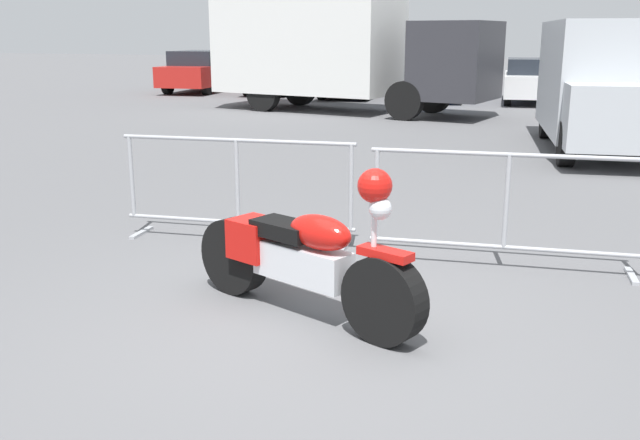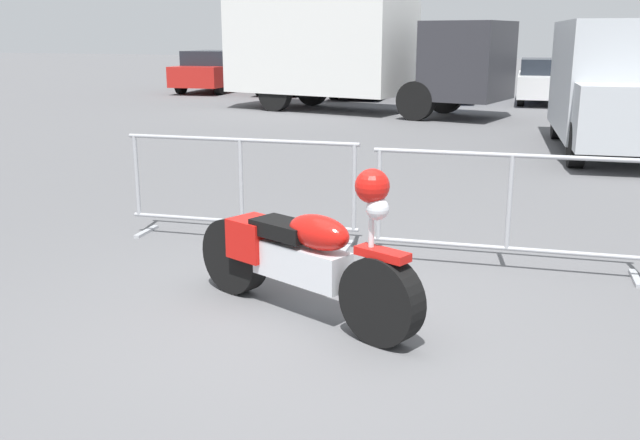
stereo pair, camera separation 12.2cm
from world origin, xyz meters
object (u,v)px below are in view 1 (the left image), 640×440
(parked_car_maroon, at_px, (277,74))
(parked_car_silver, at_px, (633,81))
(parked_car_white, at_px, (532,80))
(crowd_barrier_far, at_px, (506,209))
(box_truck, at_px, (336,51))
(motorcycle, at_px, (302,257))
(crowd_barrier_near, at_px, (237,188))
(parked_car_blue, at_px, (439,76))
(delivery_van, at_px, (607,82))
(parked_car_red, at_px, (202,71))
(parked_car_black, at_px, (353,74))

(parked_car_maroon, distance_m, parked_car_silver, 11.70)
(parked_car_white, bearing_deg, crowd_barrier_far, 177.70)
(box_truck, relative_size, parked_car_silver, 1.94)
(motorcycle, distance_m, box_truck, 14.78)
(crowd_barrier_near, xyz_separation_m, parked_car_blue, (-1.02, 17.12, 0.20))
(crowd_barrier_far, distance_m, parked_car_white, 16.94)
(parked_car_blue, height_order, parked_car_white, parked_car_blue)
(box_truck, relative_size, parked_car_maroon, 1.94)
(motorcycle, xyz_separation_m, crowd_barrier_near, (-1.33, 1.65, 0.09))
(box_truck, height_order, delivery_van, box_truck)
(parked_car_red, bearing_deg, delivery_van, -130.74)
(crowd_barrier_near, relative_size, box_truck, 0.31)
(delivery_van, height_order, parked_car_black, delivery_van)
(delivery_van, xyz_separation_m, parked_car_silver, (1.13, 9.89, -0.55))
(crowd_barrier_far, xyz_separation_m, parked_car_black, (-6.60, 17.13, 0.18))
(delivery_van, xyz_separation_m, parked_car_maroon, (-10.58, 9.90, -0.55))
(delivery_van, distance_m, parked_car_black, 12.23)
(motorcycle, distance_m, parked_car_red, 22.04)
(motorcycle, xyz_separation_m, parked_car_blue, (-2.35, 18.78, 0.30))
(delivery_van, bearing_deg, motorcycle, -21.82)
(box_truck, relative_size, parked_car_black, 1.80)
(parked_car_black, bearing_deg, parked_car_maroon, 77.93)
(crowd_barrier_near, xyz_separation_m, parked_car_white, (1.91, 16.93, 0.12))
(parked_car_maroon, bearing_deg, crowd_barrier_near, -163.42)
(box_truck, relative_size, parked_car_blue, 1.75)
(parked_car_blue, xyz_separation_m, parked_car_silver, (5.85, 0.37, -0.07))
(motorcycle, relative_size, box_truck, 0.26)
(crowd_barrier_near, height_order, parked_car_red, parked_car_red)
(crowd_barrier_far, xyz_separation_m, delivery_van, (1.05, 7.60, 0.68))
(parked_car_red, bearing_deg, parked_car_silver, -94.36)
(motorcycle, height_order, parked_car_blue, parked_car_blue)
(crowd_barrier_near, distance_m, box_truck, 12.83)
(parked_car_red, relative_size, parked_car_white, 1.10)
(motorcycle, distance_m, parked_car_maroon, 20.84)
(motorcycle, height_order, crowd_barrier_near, motorcycle)
(parked_car_maroon, bearing_deg, delivery_van, -137.96)
(motorcycle, height_order, parked_car_red, parked_car_red)
(motorcycle, height_order, delivery_van, delivery_van)
(crowd_barrier_far, height_order, parked_car_maroon, parked_car_maroon)
(crowd_barrier_far, distance_m, box_truck, 13.70)
(parked_car_blue, bearing_deg, box_truck, 152.16)
(delivery_van, relative_size, parked_car_white, 1.28)
(parked_car_red, xyz_separation_m, parked_car_silver, (14.63, 0.12, -0.06))
(parked_car_black, distance_m, parked_car_white, 5.85)
(crowd_barrier_near, bearing_deg, parked_car_white, 83.56)
(box_truck, bearing_deg, parked_car_red, 154.76)
(delivery_van, height_order, parked_car_blue, delivery_van)
(box_truck, xyz_separation_m, parked_car_silver, (7.84, 5.07, -0.95))
(crowd_barrier_near, bearing_deg, parked_car_silver, 74.55)
(motorcycle, distance_m, parked_car_blue, 18.93)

